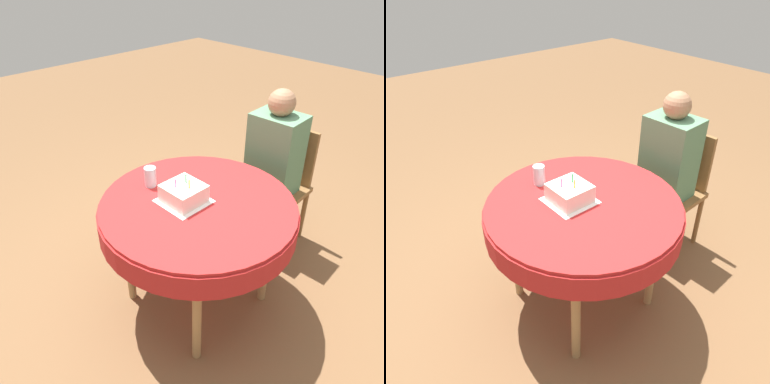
% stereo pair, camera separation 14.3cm
% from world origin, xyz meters
% --- Properties ---
extents(ground_plane, '(12.00, 12.00, 0.00)m').
position_xyz_m(ground_plane, '(0.00, 0.00, 0.00)').
color(ground_plane, brown).
extents(dining_table, '(1.11, 1.11, 0.77)m').
position_xyz_m(dining_table, '(0.00, 0.00, 0.68)').
color(dining_table, '#B22323').
rests_on(dining_table, ground_plane).
extents(chair, '(0.48, 0.48, 0.89)m').
position_xyz_m(chair, '(-0.07, 0.90, 0.49)').
color(chair, brown).
rests_on(chair, ground_plane).
extents(person, '(0.35, 0.36, 1.21)m').
position_xyz_m(person, '(-0.06, 0.80, 0.72)').
color(person, '#9E7051').
rests_on(person, ground_plane).
extents(napkin, '(0.25, 0.25, 0.00)m').
position_xyz_m(napkin, '(-0.06, -0.05, 0.77)').
color(napkin, white).
rests_on(napkin, dining_table).
extents(birthday_cake, '(0.20, 0.20, 0.15)m').
position_xyz_m(birthday_cake, '(-0.06, -0.05, 0.82)').
color(birthday_cake, white).
rests_on(birthday_cake, dining_table).
extents(drinking_glass, '(0.07, 0.07, 0.12)m').
position_xyz_m(drinking_glass, '(-0.32, -0.08, 0.83)').
color(drinking_glass, silver).
rests_on(drinking_glass, dining_table).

